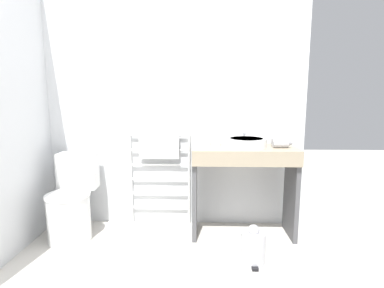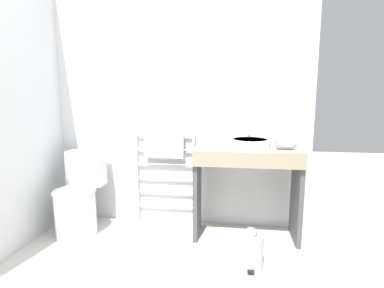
{
  "view_description": "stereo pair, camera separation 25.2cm",
  "coord_description": "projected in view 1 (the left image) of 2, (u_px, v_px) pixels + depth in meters",
  "views": [
    {
      "loc": [
        0.32,
        -1.41,
        1.32
      ],
      "look_at": [
        0.24,
        1.08,
        0.92
      ],
      "focal_mm": 28.0,
      "sensor_mm": 36.0,
      "label": 1
    },
    {
      "loc": [
        0.57,
        -1.39,
        1.32
      ],
      "look_at": [
        0.24,
        1.08,
        0.92
      ],
      "focal_mm": 28.0,
      "sensor_mm": 36.0,
      "label": 2
    }
  ],
  "objects": [
    {
      "name": "faucet",
      "position": [
        244.0,
        136.0,
        2.93
      ],
      "size": [
        0.02,
        0.1,
        0.12
      ],
      "color": "silver",
      "rests_on": "vanity_counter"
    },
    {
      "name": "vanity_counter",
      "position": [
        243.0,
        176.0,
        2.79
      ],
      "size": [
        0.95,
        0.45,
        0.85
      ],
      "color": "gray",
      "rests_on": "ground_plane"
    },
    {
      "name": "wall_back",
      "position": [
        170.0,
        101.0,
        3.03
      ],
      "size": [
        2.7,
        0.12,
        2.54
      ],
      "primitive_type": "cube",
      "color": "silver",
      "rests_on": "ground_plane"
    },
    {
      "name": "hair_dryer",
      "position": [
        281.0,
        143.0,
        2.74
      ],
      "size": [
        0.18,
        0.19,
        0.08
      ],
      "color": "#B7B7BC",
      "rests_on": "vanity_counter"
    },
    {
      "name": "towel_radiator",
      "position": [
        159.0,
        159.0,
        3.02
      ],
      "size": [
        0.62,
        0.06,
        0.97
      ],
      "color": "silver",
      "rests_on": "ground_plane"
    },
    {
      "name": "cup_near_wall",
      "position": [
        207.0,
        141.0,
        2.88
      ],
      "size": [
        0.07,
        0.07,
        0.08
      ],
      "color": "white",
      "rests_on": "vanity_counter"
    },
    {
      "name": "sink_basin",
      "position": [
        246.0,
        142.0,
        2.77
      ],
      "size": [
        0.37,
        0.37,
        0.08
      ],
      "color": "white",
      "rests_on": "vanity_counter"
    },
    {
      "name": "cup_near_edge",
      "position": [
        217.0,
        142.0,
        2.81
      ],
      "size": [
        0.06,
        0.06,
        0.08
      ],
      "color": "white",
      "rests_on": "vanity_counter"
    },
    {
      "name": "trash_bin",
      "position": [
        253.0,
        246.0,
        2.38
      ],
      "size": [
        0.2,
        0.23,
        0.32
      ],
      "color": "#B7B7BC",
      "rests_on": "ground_plane"
    },
    {
      "name": "toilet",
      "position": [
        71.0,
        204.0,
        2.79
      ],
      "size": [
        0.39,
        0.54,
        0.79
      ],
      "color": "white",
      "rests_on": "ground_plane"
    }
  ]
}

